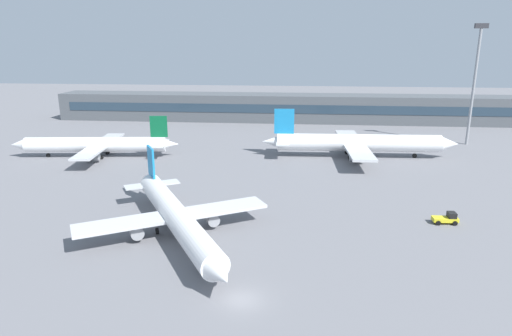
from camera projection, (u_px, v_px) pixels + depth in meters
The scene contains 7 objects.
ground_plane at pixel (269, 184), 84.64m from camera, with size 400.00×400.00×0.00m, color slate.
terminal_building at pixel (283, 108), 151.24m from camera, with size 152.94×12.13×9.00m.
airplane_near at pixel (176, 217), 60.72m from camera, with size 25.18×34.57×9.52m.
airplane_mid at pixel (95, 145), 103.67m from camera, with size 38.85×27.24×9.60m.
airplane_far at pixel (359, 143), 103.28m from camera, with size 45.10×31.41×11.14m.
baggage_tug_yellow at pixel (447, 218), 65.76m from camera, with size 3.67×1.97×1.75m.
floodlight_tower_west at pixel (475, 78), 112.74m from camera, with size 3.20×0.80×30.36m.
Camera 1 is at (5.37, -40.54, 25.74)m, focal length 31.33 mm.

